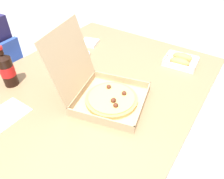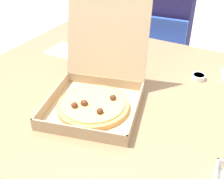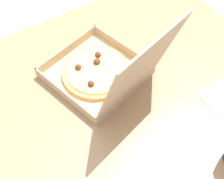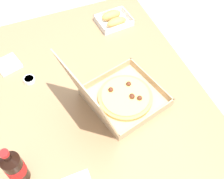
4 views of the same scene
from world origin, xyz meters
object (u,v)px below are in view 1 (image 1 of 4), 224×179
Objects in this scene: dipping_sauce_cup at (86,54)px; paper_menu at (3,116)px; bread_side_box at (181,60)px; napkin_pile at (90,43)px; pizza_box_open at (104,92)px; cola_bottle at (7,69)px.

paper_menu is at bearing -176.24° from dipping_sauce_cup.
dipping_sauce_cup is (0.63, 0.04, 0.01)m from paper_menu.
bread_side_box is at bearing -66.07° from dipping_sauce_cup.
napkin_pile is 0.16m from dipping_sauce_cup.
pizza_box_open is 2.21× the size of paper_menu.
bread_side_box is at bearing -30.19° from paper_menu.
paper_menu is (-0.88, 0.51, -0.02)m from bread_side_box.
bread_side_box is 0.91× the size of cola_bottle.
pizza_box_open reaches higher than bread_side_box.
pizza_box_open reaches higher than paper_menu.
cola_bottle is at bearing 44.89° from paper_menu.
bread_side_box is 0.98m from cola_bottle.
paper_menu is 3.75× the size of dipping_sauce_cup.
pizza_box_open is 0.61m from napkin_pile.
bread_side_box is 0.60m from dipping_sauce_cup.
cola_bottle is at bearing 163.94° from dipping_sauce_cup.
dipping_sauce_cup is at bearing 3.54° from paper_menu.
napkin_pile is at bearing 8.69° from paper_menu.
pizza_box_open is at bearing -70.24° from cola_bottle.
pizza_box_open is 0.46m from dipping_sauce_cup.
cola_bottle reaches higher than dipping_sauce_cup.
paper_menu is (-0.17, -0.17, -0.09)m from cola_bottle.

